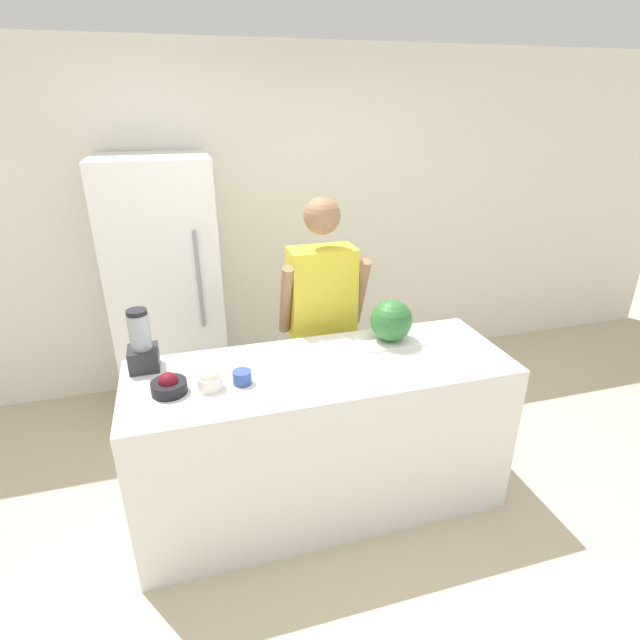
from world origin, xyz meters
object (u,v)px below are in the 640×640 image
(refrigerator, at_px, (167,292))
(bowl_cream, at_px, (210,380))
(watermelon, at_px, (391,320))
(bowl_small_blue, at_px, (242,377))
(person, at_px, (322,326))
(bowl_cherries, at_px, (169,385))
(blender, at_px, (142,345))

(refrigerator, bearing_deg, bowl_cream, -82.10)
(watermelon, bearing_deg, bowl_small_blue, -165.76)
(person, xyz_separation_m, bowl_cherries, (-0.95, -0.63, 0.09))
(refrigerator, bearing_deg, bowl_cherries, -90.08)
(watermelon, relative_size, blender, 0.72)
(refrigerator, relative_size, person, 1.11)
(bowl_cream, bearing_deg, bowl_cherries, 174.41)
(refrigerator, distance_m, bowl_cream, 1.39)
(refrigerator, distance_m, bowl_small_blue, 1.41)
(refrigerator, bearing_deg, bowl_small_blue, -75.78)
(watermelon, relative_size, bowl_cream, 1.98)
(refrigerator, distance_m, person, 1.19)
(blender, bearing_deg, person, 18.37)
(refrigerator, xyz_separation_m, bowl_cream, (0.19, -1.37, 0.03))
(bowl_cream, bearing_deg, person, 40.72)
(refrigerator, bearing_deg, person, -37.29)
(bowl_cherries, bearing_deg, watermelon, 9.76)
(bowl_small_blue, bearing_deg, bowl_cherries, 177.89)
(watermelon, relative_size, bowl_cherries, 1.41)
(watermelon, xyz_separation_m, bowl_small_blue, (-0.89, -0.23, -0.10))
(bowl_small_blue, relative_size, blender, 0.28)
(refrigerator, height_order, bowl_cream, refrigerator)
(bowl_cherries, relative_size, blender, 0.51)
(bowl_cream, distance_m, blender, 0.44)
(person, relative_size, bowl_cream, 13.87)
(watermelon, xyz_separation_m, bowl_cream, (-1.05, -0.23, -0.08))
(refrigerator, relative_size, blender, 5.65)
(person, bearing_deg, bowl_small_blue, -132.96)
(refrigerator, height_order, watermelon, refrigerator)
(bowl_cherries, height_order, bowl_cream, bowl_cream)
(refrigerator, distance_m, blender, 1.09)
(bowl_small_blue, bearing_deg, bowl_cream, -177.78)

